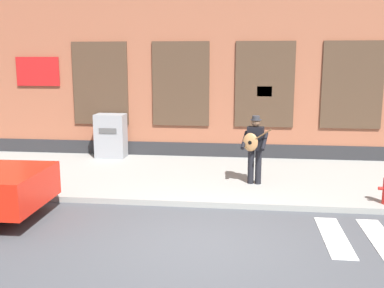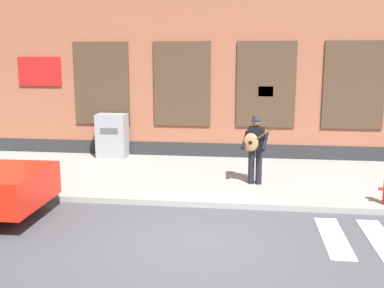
% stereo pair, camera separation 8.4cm
% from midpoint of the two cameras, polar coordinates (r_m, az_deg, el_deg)
% --- Properties ---
extents(ground_plane, '(160.00, 160.00, 0.00)m').
position_cam_midpoint_polar(ground_plane, '(7.86, 1.30, -12.57)').
color(ground_plane, '#424449').
extents(sidewalk, '(28.00, 4.54, 0.13)m').
position_cam_midpoint_polar(sidewalk, '(11.76, 3.43, -4.28)').
color(sidewalk, gray).
rests_on(sidewalk, ground).
extents(building_backdrop, '(28.00, 4.06, 9.18)m').
position_cam_midpoint_polar(building_backdrop, '(15.68, 4.74, 16.12)').
color(building_backdrop, '#99563D').
rests_on(building_backdrop, ground).
extents(busker, '(0.72, 0.62, 1.66)m').
position_cam_midpoint_polar(busker, '(10.83, 8.21, -0.21)').
color(busker, black).
rests_on(busker, sidewalk).
extents(utility_box, '(0.90, 0.62, 1.33)m').
position_cam_midpoint_polar(utility_box, '(13.97, -9.93, 1.06)').
color(utility_box, gray).
rests_on(utility_box, sidewalk).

